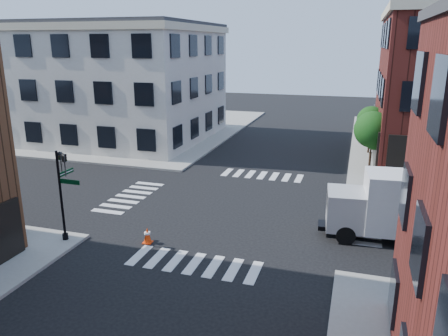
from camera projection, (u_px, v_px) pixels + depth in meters
The scene contains 8 objects.
ground at pixel (237, 209), 25.70m from camera, with size 120.00×120.00×0.00m, color black.
sidewalk_nw at pixel (112, 126), 50.92m from camera, with size 30.00×30.00×0.15m, color gray.
building_nw at pixel (99, 83), 44.27m from camera, with size 22.00×16.00×11.00m, color beige.
tree_near at pixel (373, 132), 31.84m from camera, with size 2.69×2.69×4.49m.
tree_far at pixel (372, 122), 37.43m from camera, with size 2.43×2.43×4.07m.
signal_pole at pixel (63, 186), 20.68m from camera, with size 1.29×1.24×4.60m.
box_truck at pixel (409, 207), 21.01m from camera, with size 7.69×2.92×3.41m.
traffic_cone at pixel (147, 236), 21.18m from camera, with size 0.46×0.46×0.80m.
Camera 1 is at (6.39, -23.19, 9.38)m, focal length 35.00 mm.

